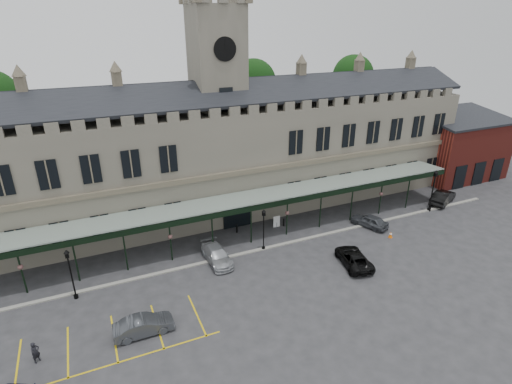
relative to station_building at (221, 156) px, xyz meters
name	(u,v)px	position (x,y,z in m)	size (l,w,h in m)	color
ground	(284,282)	(0.00, -15.91, -6.47)	(140.00, 140.00, 0.00)	#2D2C2F
station_building	(221,156)	(0.00, 0.00, 0.00)	(60.00, 10.36, 17.30)	#5F5B4F
clock_tower	(218,96)	(0.00, 0.09, 6.64)	(5.60, 5.60, 24.80)	#5F5B4F
canopy	(250,220)	(0.00, -8.45, -4.06)	(50.00, 4.10, 4.30)	#8C9E93
brick_annex	(458,147)	(34.00, -2.94, -2.31)	(12.40, 8.36, 9.23)	maroon
kerb	(258,250)	(0.00, -10.41, -6.41)	(60.00, 0.40, 0.12)	gray
parking_markings	(115,343)	(-14.00, -17.41, -6.47)	(16.00, 6.00, 0.01)	gold
tree_behind_mid	(254,83)	(8.00, 9.09, 6.35)	(6.00, 6.00, 16.00)	#332314
tree_behind_right	(353,77)	(24.00, 9.09, 6.35)	(6.00, 6.00, 16.00)	#332314
lamp_post_left	(70,270)	(-16.34, -11.07, -3.79)	(0.43, 0.43, 4.52)	black
lamp_post_mid	(264,226)	(0.56, -10.43, -3.89)	(0.41, 0.41, 4.35)	black
lamp_post_right	(433,187)	(21.91, -10.47, -3.46)	(0.48, 0.48, 5.07)	black
traffic_cone	(391,235)	(13.50, -13.58, -6.16)	(0.39, 0.39, 0.63)	#EE6307
sign_board	(277,222)	(3.79, -6.82, -5.84)	(0.75, 0.09, 1.29)	black
bollard_left	(237,228)	(-0.58, -6.23, -6.00)	(0.17, 0.17, 0.93)	black
bollard_right	(284,222)	(4.58, -6.93, -6.04)	(0.15, 0.15, 0.86)	black
car_left_b	(144,326)	(-11.95, -17.29, -5.77)	(1.47, 4.21, 1.39)	#3B3E43
car_taxi	(217,255)	(-4.26, -10.60, -5.78)	(1.92, 4.72, 1.37)	#9DA0A5
car_van	(354,258)	(7.00, -16.06, -5.80)	(2.20, 4.78, 1.33)	black
car_right_a	(369,221)	(13.00, -10.75, -5.78)	(1.62, 4.03, 1.37)	#3B3E43
car_right_b	(443,197)	(25.00, -9.48, -5.68)	(1.67, 4.80, 1.58)	black
person_a	(35,352)	(-18.80, -17.08, -5.69)	(0.57, 0.37, 1.56)	black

